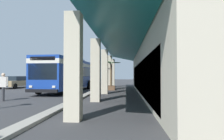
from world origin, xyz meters
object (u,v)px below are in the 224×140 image
at_px(pedestrian, 3,85).
at_px(potted_palm, 111,83).
at_px(transit_bus, 69,73).
at_px(parked_sedan_tan, 15,82).

relative_size(pedestrian, potted_palm, 0.56).
xyz_separation_m(transit_bus, potted_palm, (-1.43, 4.16, -1.10)).
bearing_deg(potted_palm, parked_sedan_tan, -101.97).
bearing_deg(pedestrian, transit_bus, 167.02).
bearing_deg(pedestrian, potted_palm, 147.36).
relative_size(transit_bus, potted_palm, 3.67).
distance_m(pedestrian, potted_palm, 11.09).
xyz_separation_m(transit_bus, pedestrian, (7.90, -1.82, -0.88)).
distance_m(transit_bus, pedestrian, 8.15).
xyz_separation_m(pedestrian, potted_palm, (-9.33, 5.98, -0.22)).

